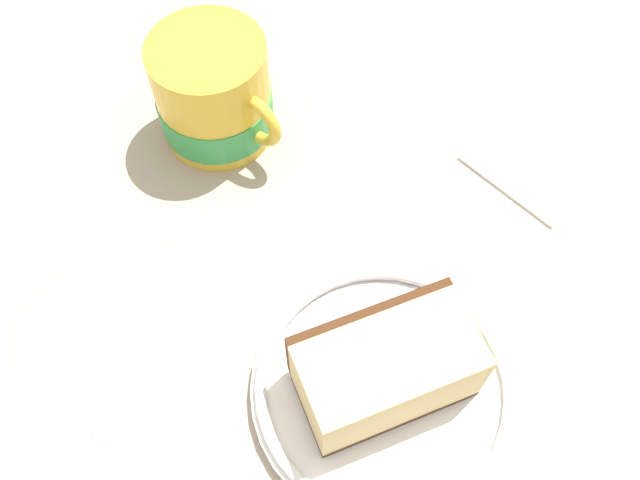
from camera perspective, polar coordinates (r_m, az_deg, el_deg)
The scene contains 6 objects.
ground_plane at distance 53.49cm, azimuth 2.04°, elevation -3.52°, with size 155.20×155.20×2.32cm, color tan.
small_plate at distance 48.38cm, azimuth 5.25°, elevation -11.88°, with size 18.10×18.10×1.82cm.
cake_slice at distance 45.52cm, azimuth 5.42°, elevation -10.37°, with size 6.87×11.58×5.93cm.
tea_mug at distance 57.56cm, azimuth -8.63°, elevation 11.63°, with size 11.31×9.39×9.25cm.
teaspoon at distance 50.00cm, azimuth -18.17°, elevation -15.65°, with size 9.04×9.66×0.80cm.
folded_napkin at distance 60.97cm, azimuth 17.78°, elevation 6.73°, with size 9.53×10.46×0.60cm, color white.
Camera 1 is at (-20.76, 11.66, 46.74)cm, focal length 39.13 mm.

